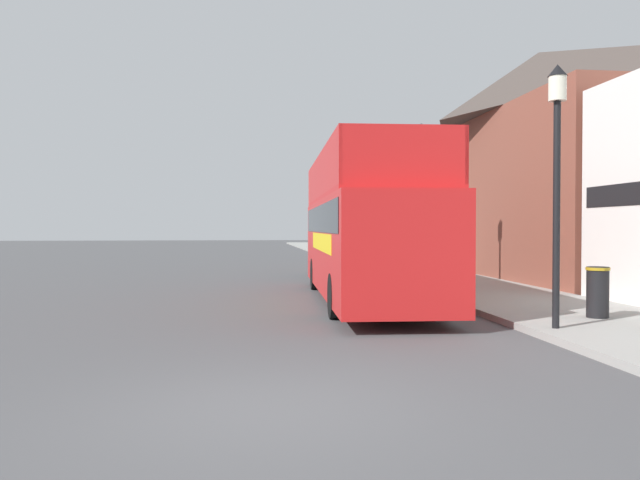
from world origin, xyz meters
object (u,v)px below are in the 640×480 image
Objects in this scene: lamp_post_second at (421,175)px; litter_bin at (598,291)px; lamp_post_nearest at (557,147)px; parked_car_ahead_of_bus at (347,260)px; tour_bus at (365,236)px.

lamp_post_second reaches higher than litter_bin.
litter_bin is (1.53, 1.18, -2.78)m from lamp_post_nearest.
parked_car_ahead_of_bus is at bearing 105.35° from lamp_post_second.
lamp_post_second reaches higher than tour_bus.
parked_car_ahead_of_bus is 0.78× the size of lamp_post_second.
lamp_post_second reaches higher than parked_car_ahead_of_bus.
lamp_post_second is at bearing 90.34° from lamp_post_nearest.
tour_bus is at bearing -95.07° from parked_car_ahead_of_bus.
parked_car_ahead_of_bus is 14.59m from lamp_post_nearest.
lamp_post_nearest is 4.62× the size of litter_bin.
tour_bus is 6.52m from lamp_post_nearest.
tour_bus is 2.25× the size of lamp_post_nearest.
lamp_post_second is at bearing 101.86° from litter_bin.
lamp_post_nearest is 8.71m from lamp_post_second.
parked_car_ahead_of_bus is (0.89, 8.44, -1.10)m from tour_bus.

